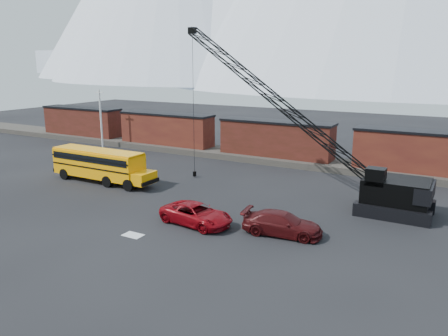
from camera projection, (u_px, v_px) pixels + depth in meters
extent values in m
plane|color=black|center=(163.00, 216.00, 33.42)|extent=(160.00, 160.00, 0.00)
cube|color=white|center=(447.00, 62.00, 318.22)|extent=(800.00, 80.00, 24.00)
cube|color=#4D473F|center=(275.00, 158.00, 51.94)|extent=(120.00, 5.00, 0.70)
cube|color=#531D17|center=(82.00, 121.00, 66.70)|extent=(13.50, 2.90, 4.00)
cube|color=black|center=(81.00, 108.00, 66.21)|extent=(13.70, 3.10, 0.25)
cube|color=black|center=(64.00, 130.00, 69.11)|extent=(2.20, 2.40, 0.60)
cube|color=black|center=(103.00, 135.00, 65.09)|extent=(2.20, 2.40, 0.60)
cube|color=#461814|center=(167.00, 129.00, 59.04)|extent=(13.50, 2.90, 4.00)
cube|color=black|center=(166.00, 114.00, 58.56)|extent=(13.70, 3.10, 0.25)
cube|color=black|center=(143.00, 139.00, 61.45)|extent=(2.20, 2.40, 0.60)
cube|color=black|center=(193.00, 144.00, 57.44)|extent=(2.20, 2.40, 0.60)
cube|color=#531D17|center=(276.00, 139.00, 51.39)|extent=(13.50, 2.90, 4.00)
cube|color=black|center=(277.00, 122.00, 50.91)|extent=(13.70, 3.10, 0.25)
cube|color=black|center=(244.00, 150.00, 53.80)|extent=(2.20, 2.40, 0.60)
cube|color=black|center=(310.00, 157.00, 49.78)|extent=(2.20, 2.40, 0.60)
cube|color=#461814|center=(424.00, 152.00, 43.74)|extent=(13.50, 2.90, 4.00)
cube|color=black|center=(426.00, 132.00, 43.25)|extent=(13.70, 3.10, 0.25)
cube|color=black|center=(379.00, 164.00, 46.15)|extent=(2.20, 2.40, 0.60)
cylinder|color=silver|center=(101.00, 119.00, 59.18)|extent=(0.24, 0.24, 8.00)
cube|color=silver|center=(99.00, 92.00, 58.33)|extent=(1.40, 0.12, 0.12)
cube|color=silver|center=(133.00, 235.00, 29.79)|extent=(1.40, 0.90, 0.02)
cube|color=#FF9F05|center=(98.00, 164.00, 42.87)|extent=(10.00, 2.50, 2.50)
cube|color=#FF9F05|center=(143.00, 178.00, 40.36)|extent=(1.60, 2.30, 1.10)
cube|color=#FF9F05|center=(97.00, 151.00, 42.56)|extent=(10.00, 2.30, 0.18)
cube|color=black|center=(88.00, 159.00, 41.64)|extent=(9.60, 0.05, 0.65)
cube|color=black|center=(107.00, 154.00, 43.77)|extent=(9.60, 0.05, 0.65)
cube|color=black|center=(150.00, 182.00, 40.02)|extent=(0.15, 2.45, 0.35)
cube|color=black|center=(64.00, 168.00, 45.52)|extent=(0.15, 2.50, 0.35)
cylinder|color=black|center=(65.00, 174.00, 43.91)|extent=(1.10, 0.35, 1.10)
cylinder|color=black|center=(82.00, 169.00, 45.86)|extent=(1.10, 0.35, 1.10)
cylinder|color=black|center=(107.00, 182.00, 41.14)|extent=(1.10, 0.35, 1.10)
cylinder|color=black|center=(124.00, 176.00, 43.09)|extent=(1.10, 0.35, 1.10)
cylinder|color=black|center=(128.00, 185.00, 39.90)|extent=(1.10, 0.35, 1.10)
cylinder|color=black|center=(145.00, 180.00, 41.84)|extent=(1.10, 0.35, 1.10)
imported|color=maroon|center=(196.00, 214.00, 31.63)|extent=(5.86, 3.26, 1.55)
imported|color=#3F0B0C|center=(282.00, 224.00, 29.73)|extent=(5.71, 2.93, 1.59)
cube|color=black|center=(391.00, 214.00, 32.56)|extent=(5.50, 1.00, 1.00)
cube|color=black|center=(398.00, 202.00, 35.27)|extent=(5.50, 1.00, 1.00)
cube|color=black|center=(396.00, 190.00, 33.59)|extent=(4.80, 3.60, 1.80)
cube|color=black|center=(425.00, 192.00, 32.58)|extent=(1.20, 3.80, 1.20)
cube|color=black|center=(376.00, 176.00, 32.96)|extent=(1.40, 1.20, 1.30)
cube|color=black|center=(374.00, 178.00, 32.49)|extent=(1.20, 0.06, 0.90)
cube|color=black|center=(192.00, 31.00, 41.47)|extent=(0.70, 0.50, 0.60)
cylinder|color=black|center=(193.00, 107.00, 43.17)|extent=(0.04, 0.04, 14.14)
cube|color=black|center=(195.00, 174.00, 44.79)|extent=(0.25, 0.25, 0.50)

